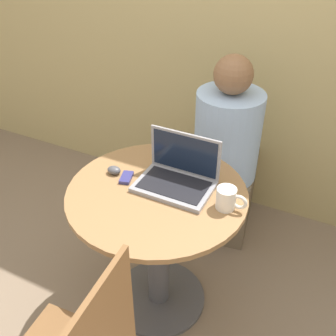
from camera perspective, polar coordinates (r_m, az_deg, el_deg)
The scene contains 8 objects.
ground_plane at distance 2.25m, azimuth -1.31°, elevation -18.30°, with size 12.00×12.00×0.00m, color #7F6B56.
back_wall at distance 2.37m, azimuth 10.78°, elevation 22.11°, with size 7.00×0.05×2.60m.
round_table at distance 1.87m, azimuth -1.51°, elevation -8.99°, with size 0.80×0.80×0.74m.
laptop at distance 1.73m, azimuth 1.40°, elevation -1.11°, with size 0.33×0.23×0.22m.
cell_phone at distance 1.79m, azimuth -6.06°, elevation -1.39°, with size 0.07×0.10×0.02m.
computer_mouse at distance 1.83m, azimuth -7.84°, elevation -0.30°, with size 0.06×0.05×0.04m.
coffee_cup at distance 1.62m, azimuth 8.60°, elevation -4.41°, with size 0.13×0.08×0.09m.
person_seated at distance 2.36m, azimuth 8.40°, elevation 0.50°, with size 0.42×0.58×1.17m.
Camera 1 is at (0.64, -1.19, 1.80)m, focal length 42.00 mm.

